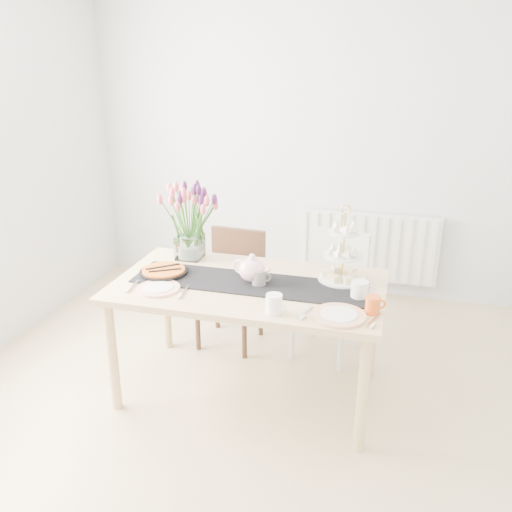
% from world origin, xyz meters
% --- Properties ---
extents(room_shell, '(4.50, 4.50, 4.50)m').
position_xyz_m(room_shell, '(0.00, 0.00, 1.30)').
color(room_shell, tan).
rests_on(room_shell, ground).
extents(radiator, '(1.20, 0.08, 0.60)m').
position_xyz_m(radiator, '(0.50, 2.19, 0.45)').
color(radiator, white).
rests_on(radiator, room_shell).
extents(dining_table, '(1.60, 0.90, 0.75)m').
position_xyz_m(dining_table, '(-0.09, 0.47, 0.67)').
color(dining_table, tan).
rests_on(dining_table, ground).
extents(chair_brown, '(0.44, 0.44, 0.84)m').
position_xyz_m(chair_brown, '(-0.39, 1.12, 0.48)').
color(chair_brown, '#341F13').
rests_on(chair_brown, ground).
extents(chair_white, '(0.52, 0.52, 0.87)m').
position_xyz_m(chair_white, '(0.33, 1.16, 0.51)').
color(chair_white, silver).
rests_on(chair_white, ground).
extents(table_runner, '(1.40, 0.35, 0.01)m').
position_xyz_m(table_runner, '(-0.09, 0.47, 0.75)').
color(table_runner, black).
rests_on(table_runner, dining_table).
extents(tulip_vase, '(0.60, 0.60, 0.51)m').
position_xyz_m(tulip_vase, '(-0.59, 0.79, 1.07)').
color(tulip_vase, silver).
rests_on(tulip_vase, dining_table).
extents(cake_stand, '(0.29, 0.29, 0.42)m').
position_xyz_m(cake_stand, '(0.44, 0.66, 0.87)').
color(cake_stand, gold).
rests_on(cake_stand, dining_table).
extents(teapot, '(0.31, 0.28, 0.17)m').
position_xyz_m(teapot, '(-0.07, 0.50, 0.83)').
color(teapot, white).
rests_on(teapot, dining_table).
extents(cream_jug, '(0.11, 0.11, 0.10)m').
position_xyz_m(cream_jug, '(0.57, 0.44, 0.80)').
color(cream_jug, white).
rests_on(cream_jug, dining_table).
extents(tart_tin, '(0.30, 0.30, 0.04)m').
position_xyz_m(tart_tin, '(-0.64, 0.47, 0.77)').
color(tart_tin, black).
rests_on(tart_tin, dining_table).
extents(mug_grey, '(0.11, 0.11, 0.10)m').
position_xyz_m(mug_grey, '(-0.02, 0.46, 0.80)').
color(mug_grey, slate).
rests_on(mug_grey, dining_table).
extents(mug_white, '(0.12, 0.12, 0.10)m').
position_xyz_m(mug_white, '(0.15, 0.14, 0.80)').
color(mug_white, white).
rests_on(mug_white, dining_table).
extents(mug_orange, '(0.11, 0.11, 0.09)m').
position_xyz_m(mug_orange, '(0.65, 0.27, 0.80)').
color(mug_orange, '#DD5318').
rests_on(mug_orange, dining_table).
extents(plate_left, '(0.28, 0.28, 0.01)m').
position_xyz_m(plate_left, '(-0.57, 0.25, 0.76)').
color(plate_left, white).
rests_on(plate_left, dining_table).
extents(plate_right, '(0.36, 0.36, 0.01)m').
position_xyz_m(plate_right, '(0.48, 0.18, 0.76)').
color(plate_right, silver).
rests_on(plate_right, dining_table).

